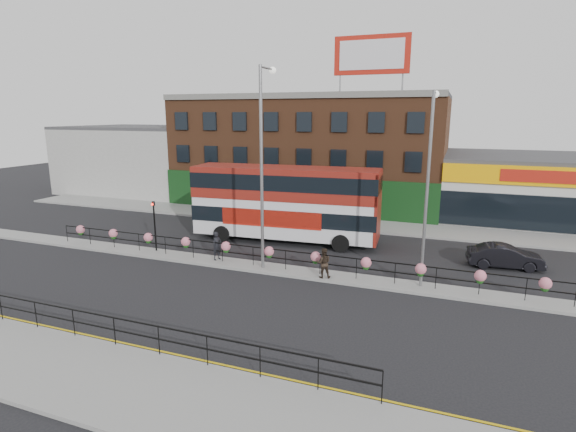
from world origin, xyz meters
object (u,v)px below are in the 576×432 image
(car, at_px, (505,256))
(lamp_column_west, at_px, (263,151))
(pedestrian_b, at_px, (323,263))
(pedestrian_a, at_px, (217,246))
(lamp_column_east, at_px, (429,173))
(double_decker_bus, at_px, (286,196))

(car, xyz_separation_m, lamp_column_west, (-12.85, -5.06, 6.01))
(pedestrian_b, bearing_deg, car, -167.46)
(car, xyz_separation_m, pedestrian_a, (-15.96, -5.01, 0.33))
(pedestrian_a, bearing_deg, lamp_column_west, -71.08)
(lamp_column_west, distance_m, lamp_column_east, 8.65)
(pedestrian_b, xyz_separation_m, lamp_column_west, (-3.66, 0.59, 5.72))
(car, relative_size, lamp_column_east, 0.44)
(lamp_column_west, xyz_separation_m, lamp_column_east, (8.61, 0.29, -0.83))
(double_decker_bus, relative_size, pedestrian_b, 7.97)
(pedestrian_b, bearing_deg, double_decker_bus, -73.08)
(double_decker_bus, height_order, lamp_column_east, lamp_column_east)
(double_decker_bus, height_order, pedestrian_b, double_decker_bus)
(car, bearing_deg, pedestrian_b, 114.70)
(lamp_column_west, bearing_deg, lamp_column_east, 1.96)
(lamp_column_east, bearing_deg, pedestrian_b, -169.86)
(pedestrian_b, distance_m, lamp_column_east, 7.02)
(pedestrian_a, distance_m, pedestrian_b, 6.80)
(double_decker_bus, xyz_separation_m, lamp_column_west, (0.91, -5.70, 3.52))
(lamp_column_west, relative_size, lamp_column_east, 1.14)
(car, bearing_deg, pedestrian_a, 100.56)
(pedestrian_b, bearing_deg, lamp_column_west, -28.21)
(double_decker_bus, relative_size, lamp_column_east, 1.34)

